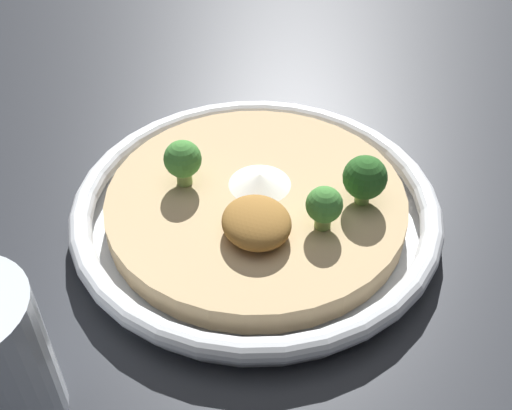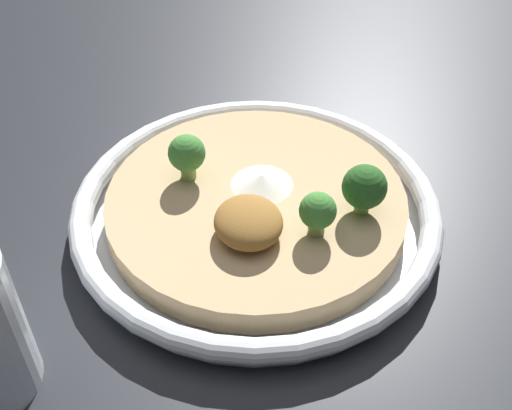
{
  "view_description": "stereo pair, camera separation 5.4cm",
  "coord_description": "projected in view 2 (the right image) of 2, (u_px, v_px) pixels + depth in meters",
  "views": [
    {
      "loc": [
        0.38,
        -0.13,
        0.38
      ],
      "look_at": [
        0.0,
        0.0,
        0.02
      ],
      "focal_mm": 45.0,
      "sensor_mm": 36.0,
      "label": 1
    },
    {
      "loc": [
        0.4,
        -0.08,
        0.38
      ],
      "look_at": [
        0.0,
        0.0,
        0.02
      ],
      "focal_mm": 45.0,
      "sensor_mm": 36.0,
      "label": 2
    }
  ],
  "objects": [
    {
      "name": "ground_plane",
      "position": [
        256.0,
        223.0,
        0.56
      ],
      "size": [
        6.0,
        6.0,
        0.0
      ],
      "primitive_type": "plane",
      "color": "#23262B"
    },
    {
      "name": "broccoli_back_right",
      "position": [
        364.0,
        188.0,
        0.5
      ],
      "size": [
        0.04,
        0.04,
        0.04
      ],
      "color": "#84A856",
      "rests_on": "risotto_bowl"
    },
    {
      "name": "risotto_bowl",
      "position": [
        256.0,
        209.0,
        0.54
      ],
      "size": [
        0.31,
        0.31,
        0.03
      ],
      "color": "silver",
      "rests_on": "ground_plane"
    },
    {
      "name": "broccoli_right",
      "position": [
        318.0,
        212.0,
        0.49
      ],
      "size": [
        0.03,
        0.03,
        0.04
      ],
      "color": "#84A856",
      "rests_on": "risotto_bowl"
    },
    {
      "name": "cheese_sprinkle",
      "position": [
        262.0,
        180.0,
        0.54
      ],
      "size": [
        0.05,
        0.05,
        0.01
      ],
      "color": "white",
      "rests_on": "risotto_bowl"
    },
    {
      "name": "crispy_onion_garnish",
      "position": [
        248.0,
        222.0,
        0.49
      ],
      "size": [
        0.06,
        0.05,
        0.03
      ],
      "color": "olive",
      "rests_on": "risotto_bowl"
    },
    {
      "name": "broccoli_front_left",
      "position": [
        187.0,
        154.0,
        0.54
      ],
      "size": [
        0.03,
        0.03,
        0.04
      ],
      "color": "#84A856",
      "rests_on": "risotto_bowl"
    }
  ]
}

